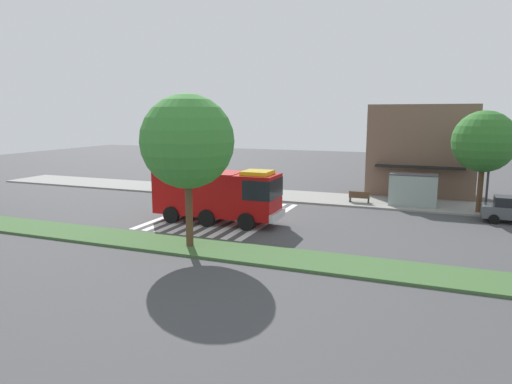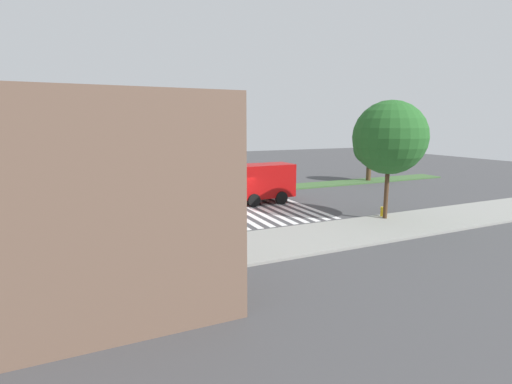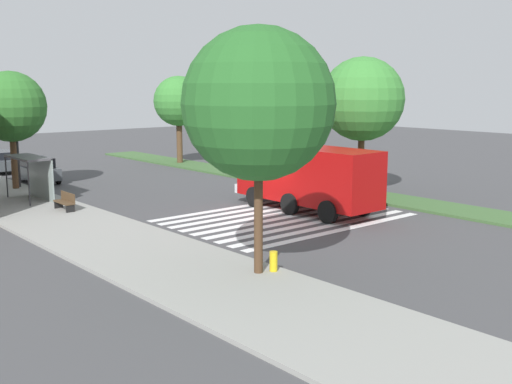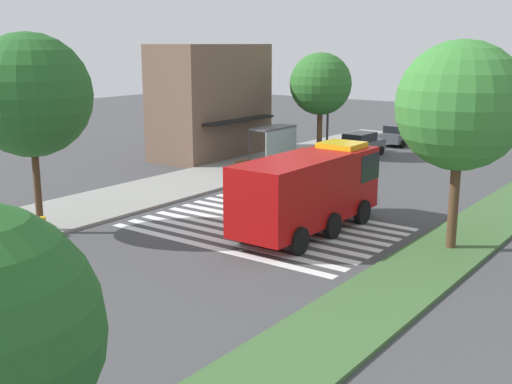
{
  "view_description": "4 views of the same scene",
  "coord_description": "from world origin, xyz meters",
  "px_view_note": "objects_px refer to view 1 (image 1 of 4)",
  "views": [
    {
      "loc": [
        12.27,
        -28.43,
        7.06
      ],
      "look_at": [
        0.38,
        1.66,
        1.55
      ],
      "focal_mm": 31.96,
      "sensor_mm": 36.0,
      "label": 1
    },
    {
      "loc": [
        11.64,
        27.46,
        6.86
      ],
      "look_at": [
        -0.92,
        0.14,
        1.4
      ],
      "focal_mm": 26.55,
      "sensor_mm": 36.0,
      "label": 2
    },
    {
      "loc": [
        -23.44,
        20.73,
        6.52
      ],
      "look_at": [
        -0.96,
        1.48,
        1.39
      ],
      "focal_mm": 43.52,
      "sensor_mm": 36.0,
      "label": 3
    },
    {
      "loc": [
        -23.65,
        -15.91,
        7.99
      ],
      "look_at": [
        -1.8,
        0.22,
        1.65
      ],
      "focal_mm": 44.93,
      "sensor_mm": 36.0,
      "label": 4
    }
  ],
  "objects_px": {
    "sidewalk_tree_far_west": "(193,128)",
    "median_tree_west": "(187,142)",
    "bench_near_shelter": "(359,197)",
    "sidewalk_tree_center": "(484,142)",
    "fire_truck": "(221,193)",
    "street_lamp": "(490,159)",
    "fire_hydrant": "(189,189)",
    "bus_stop_shelter": "(413,184)"
  },
  "relations": [
    {
      "from": "sidewalk_tree_center",
      "to": "fire_hydrant",
      "type": "xyz_separation_m",
      "value": [
        -23.46,
        -0.5,
        -4.7
      ]
    },
    {
      "from": "fire_truck",
      "to": "fire_hydrant",
      "type": "xyz_separation_m",
      "value": [
        -7.38,
        8.72,
        -1.48
      ]
    },
    {
      "from": "bus_stop_shelter",
      "to": "bench_near_shelter",
      "type": "distance_m",
      "value": 4.2
    },
    {
      "from": "street_lamp",
      "to": "sidewalk_tree_far_west",
      "type": "xyz_separation_m",
      "value": [
        -23.64,
        0.4,
        1.87
      ]
    },
    {
      "from": "bus_stop_shelter",
      "to": "median_tree_west",
      "type": "bearing_deg",
      "value": -124.04
    },
    {
      "from": "sidewalk_tree_far_west",
      "to": "fire_truck",
      "type": "bearing_deg",
      "value": -52.16
    },
    {
      "from": "bench_near_shelter",
      "to": "bus_stop_shelter",
      "type": "bearing_deg",
      "value": 0.06
    },
    {
      "from": "bus_stop_shelter",
      "to": "sidewalk_tree_far_west",
      "type": "xyz_separation_m",
      "value": [
        -18.67,
        -0.5,
        4.01
      ]
    },
    {
      "from": "bench_near_shelter",
      "to": "sidewalk_tree_far_west",
      "type": "bearing_deg",
      "value": -178.05
    },
    {
      "from": "fire_truck",
      "to": "median_tree_west",
      "type": "distance_m",
      "value": 6.99
    },
    {
      "from": "street_lamp",
      "to": "sidewalk_tree_far_west",
      "type": "bearing_deg",
      "value": 179.03
    },
    {
      "from": "sidewalk_tree_far_west",
      "to": "median_tree_west",
      "type": "xyz_separation_m",
      "value": [
        8.15,
        -15.07,
        -0.21
      ]
    },
    {
      "from": "bench_near_shelter",
      "to": "fire_truck",
      "type": "bearing_deg",
      "value": -127.68
    },
    {
      "from": "median_tree_west",
      "to": "fire_hydrant",
      "type": "distance_m",
      "value": 17.59
    },
    {
      "from": "bus_stop_shelter",
      "to": "bench_near_shelter",
      "type": "xyz_separation_m",
      "value": [
        -4.0,
        -0.0,
        -1.3
      ]
    },
    {
      "from": "fire_truck",
      "to": "sidewalk_tree_far_west",
      "type": "relative_size",
      "value": 1.02
    },
    {
      "from": "fire_truck",
      "to": "sidewalk_tree_center",
      "type": "xyz_separation_m",
      "value": [
        16.07,
        9.22,
        3.22
      ]
    },
    {
      "from": "street_lamp",
      "to": "fire_hydrant",
      "type": "xyz_separation_m",
      "value": [
        -23.86,
        -0.1,
        -3.53
      ]
    },
    {
      "from": "bench_near_shelter",
      "to": "fire_hydrant",
      "type": "relative_size",
      "value": 2.29
    },
    {
      "from": "bus_stop_shelter",
      "to": "median_tree_west",
      "type": "relative_size",
      "value": 0.44
    },
    {
      "from": "fire_truck",
      "to": "fire_hydrant",
      "type": "height_order",
      "value": "fire_truck"
    },
    {
      "from": "bus_stop_shelter",
      "to": "sidewalk_tree_center",
      "type": "height_order",
      "value": "sidewalk_tree_center"
    },
    {
      "from": "bench_near_shelter",
      "to": "median_tree_west",
      "type": "height_order",
      "value": "median_tree_west"
    },
    {
      "from": "sidewalk_tree_center",
      "to": "median_tree_west",
      "type": "distance_m",
      "value": 21.33
    },
    {
      "from": "bench_near_shelter",
      "to": "fire_hydrant",
      "type": "height_order",
      "value": "bench_near_shelter"
    },
    {
      "from": "sidewalk_tree_far_west",
      "to": "median_tree_west",
      "type": "height_order",
      "value": "sidewalk_tree_far_west"
    },
    {
      "from": "bench_near_shelter",
      "to": "sidewalk_tree_center",
      "type": "height_order",
      "value": "sidewalk_tree_center"
    },
    {
      "from": "bus_stop_shelter",
      "to": "sidewalk_tree_center",
      "type": "relative_size",
      "value": 0.48
    },
    {
      "from": "fire_truck",
      "to": "median_tree_west",
      "type": "xyz_separation_m",
      "value": [
        0.99,
        -5.85,
        3.71
      ]
    },
    {
      "from": "street_lamp",
      "to": "median_tree_west",
      "type": "height_order",
      "value": "median_tree_west"
    },
    {
      "from": "fire_truck",
      "to": "bench_near_shelter",
      "type": "bearing_deg",
      "value": 51.98
    },
    {
      "from": "bench_near_shelter",
      "to": "street_lamp",
      "type": "bearing_deg",
      "value": -5.72
    },
    {
      "from": "sidewalk_tree_center",
      "to": "fire_hydrant",
      "type": "height_order",
      "value": "sidewalk_tree_center"
    },
    {
      "from": "fire_truck",
      "to": "street_lamp",
      "type": "distance_m",
      "value": 18.8
    },
    {
      "from": "bench_near_shelter",
      "to": "sidewalk_tree_center",
      "type": "relative_size",
      "value": 0.22
    },
    {
      "from": "bus_stop_shelter",
      "to": "median_tree_west",
      "type": "xyz_separation_m",
      "value": [
        -10.52,
        -15.57,
        3.79
      ]
    },
    {
      "from": "sidewalk_tree_far_west",
      "to": "median_tree_west",
      "type": "bearing_deg",
      "value": -61.58
    },
    {
      "from": "fire_hydrant",
      "to": "sidewalk_tree_center",
      "type": "bearing_deg",
      "value": 1.22
    },
    {
      "from": "fire_truck",
      "to": "sidewalk_tree_far_west",
      "type": "xyz_separation_m",
      "value": [
        -7.16,
        9.22,
        3.92
      ]
    },
    {
      "from": "bus_stop_shelter",
      "to": "bench_near_shelter",
      "type": "relative_size",
      "value": 2.19
    },
    {
      "from": "fire_hydrant",
      "to": "sidewalk_tree_far_west",
      "type": "bearing_deg",
      "value": 66.21
    },
    {
      "from": "street_lamp",
      "to": "fire_truck",
      "type": "bearing_deg",
      "value": -151.83
    }
  ]
}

